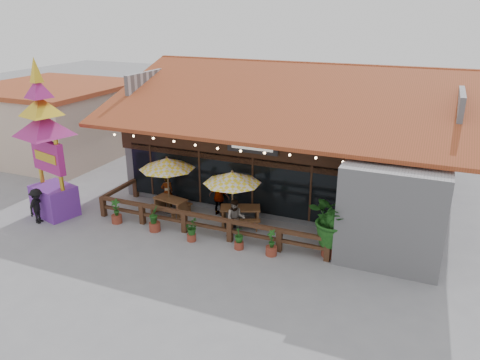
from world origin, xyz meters
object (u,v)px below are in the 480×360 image
at_px(umbrella_left, 167,164).
at_px(tropical_plant, 333,219).
at_px(umbrella_right, 232,178).
at_px(thai_sign_tower, 44,129).
at_px(picnic_table_left, 171,203).
at_px(picnic_table_right, 240,213).
at_px(pedestrian, 38,206).

height_order(umbrella_left, tropical_plant, umbrella_left).
height_order(umbrella_right, thai_sign_tower, thai_sign_tower).
xyz_separation_m(umbrella_right, tropical_plant, (4.24, -0.72, -0.71)).
bearing_deg(umbrella_left, thai_sign_tower, -153.44).
bearing_deg(tropical_plant, umbrella_right, 170.35).
bearing_deg(umbrella_left, picnic_table_left, -41.70).
bearing_deg(umbrella_right, umbrella_left, 173.69).
xyz_separation_m(umbrella_left, tropical_plant, (7.45, -1.08, -0.78)).
relative_size(picnic_table_right, thai_sign_tower, 0.28).
distance_m(picnic_table_left, pedestrian, 5.49).
distance_m(umbrella_left, picnic_table_right, 3.81).
bearing_deg(umbrella_right, pedestrian, -160.36).
bearing_deg(picnic_table_right, picnic_table_left, -177.45).
relative_size(thai_sign_tower, tropical_plant, 2.82).
bearing_deg(tropical_plant, picnic_table_right, 164.97).
xyz_separation_m(picnic_table_left, thai_sign_tower, (-4.55, -2.07, 3.35)).
bearing_deg(picnic_table_right, thai_sign_tower, -164.17).
xyz_separation_m(umbrella_right, thai_sign_tower, (-7.61, -1.85, 1.65)).
bearing_deg(picnic_table_left, picnic_table_right, 2.55).
height_order(picnic_table_right, pedestrian, pedestrian).
distance_m(umbrella_left, thai_sign_tower, 5.17).
distance_m(picnic_table_right, tropical_plant, 4.30).
height_order(umbrella_left, pedestrian, umbrella_left).
relative_size(picnic_table_left, picnic_table_right, 0.82).
bearing_deg(pedestrian, thai_sign_tower, -13.14).
bearing_deg(tropical_plant, thai_sign_tower, -174.58).
relative_size(umbrella_left, tropical_plant, 1.15).
bearing_deg(thai_sign_tower, umbrella_left, 26.56).
bearing_deg(umbrella_left, tropical_plant, -8.22).
bearing_deg(tropical_plant, umbrella_left, 171.78).
relative_size(picnic_table_left, pedestrian, 1.10).
bearing_deg(picnic_table_left, tropical_plant, -7.36).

